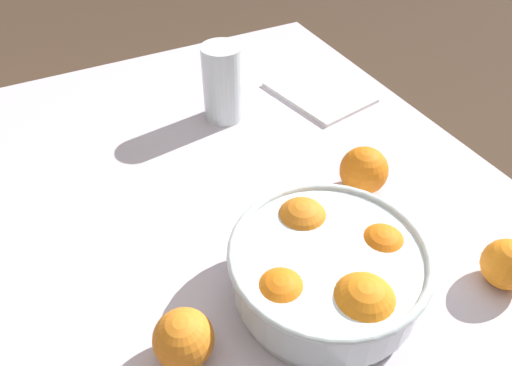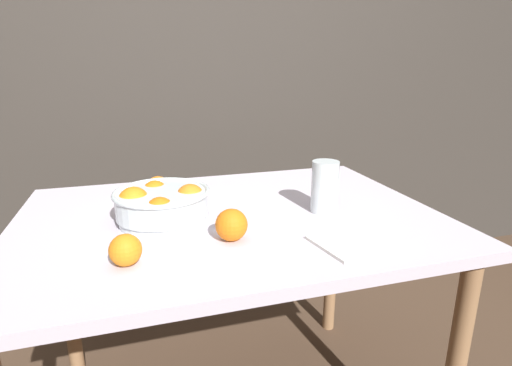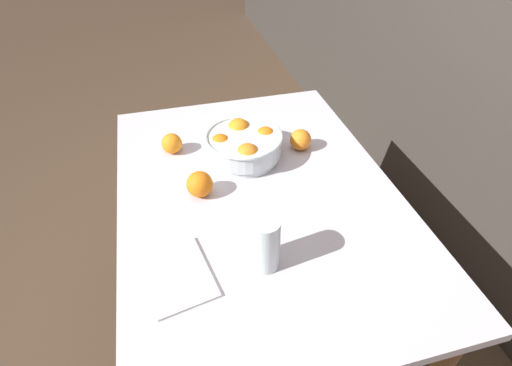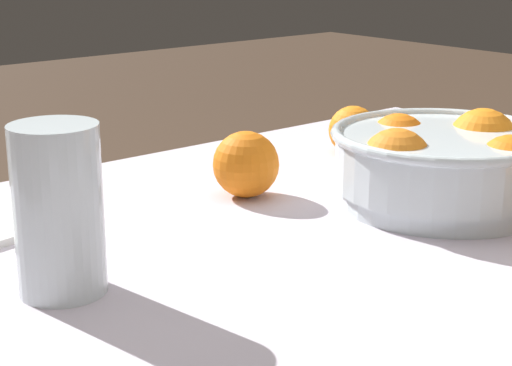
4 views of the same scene
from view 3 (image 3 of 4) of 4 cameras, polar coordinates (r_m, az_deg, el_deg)
ground_plane at (r=1.77m, az=0.26°, el=-19.47°), size 12.00×12.00×0.00m
dining_table at (r=1.26m, az=0.34°, el=-4.31°), size 1.16×0.82×0.73m
fruit_bowl at (r=1.31m, az=-1.72°, el=5.53°), size 0.26×0.26×0.10m
juice_glass at (r=0.96m, az=1.20°, el=-8.77°), size 0.08×0.08×0.15m
orange_loose_near_bowl at (r=1.37m, az=6.38°, el=6.17°), size 0.07×0.07×0.07m
orange_loose_front at (r=1.38m, az=-11.94°, el=5.55°), size 0.07×0.07×0.07m
orange_loose_aside at (r=1.18m, az=-8.06°, el=-0.17°), size 0.08×0.08×0.08m
napkin at (r=1.01m, az=-11.18°, el=-12.81°), size 0.22×0.18×0.01m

